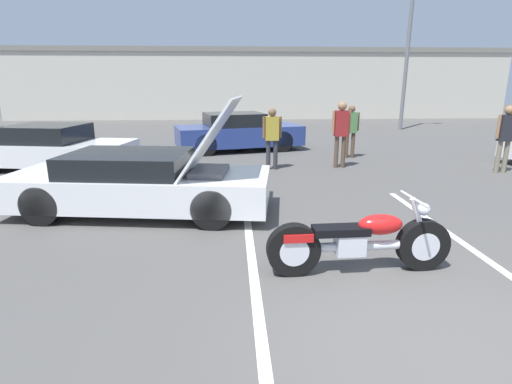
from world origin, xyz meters
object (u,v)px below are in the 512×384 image
at_px(motorcycle, 359,242).
at_px(spectator_midground, 506,133).
at_px(parked_car_left_row, 53,148).
at_px(spectator_by_show_car, 341,129).
at_px(spectator_near_motorcycle, 272,134).
at_px(light_pole, 410,39).
at_px(spectator_far_lot, 351,127).
at_px(parked_car_mid_row, 238,132).
at_px(show_car_hood_open, 141,183).

distance_m(motorcycle, spectator_midground, 7.76).
relative_size(parked_car_left_row, spectator_by_show_car, 2.44).
xyz_separation_m(spectator_near_motorcycle, spectator_by_show_car, (1.93, 0.12, 0.11)).
relative_size(light_pole, spectator_midground, 4.45).
bearing_deg(light_pole, parked_car_left_row, -147.81).
relative_size(motorcycle, spectator_far_lot, 1.44).
relative_size(spectator_by_show_car, spectator_far_lot, 1.11).
height_order(parked_car_mid_row, spectator_by_show_car, spectator_by_show_car).
xyz_separation_m(parked_car_mid_row, spectator_near_motorcycle, (0.87, -3.23, 0.36)).
distance_m(light_pole, spectator_near_motorcycle, 12.22).
height_order(spectator_near_motorcycle, spectator_by_show_car, spectator_by_show_car).
relative_size(motorcycle, spectator_near_motorcycle, 1.42).
xyz_separation_m(parked_car_left_row, spectator_near_motorcycle, (6.05, -0.51, 0.42)).
relative_size(light_pole, parked_car_left_row, 1.76).
height_order(parked_car_left_row, spectator_near_motorcycle, spectator_near_motorcycle).
xyz_separation_m(motorcycle, spectator_near_motorcycle, (-0.49, 6.22, 0.58)).
bearing_deg(spectator_by_show_car, motorcycle, -102.82).
bearing_deg(show_car_hood_open, motorcycle, -31.13).
distance_m(parked_car_mid_row, spectator_by_show_car, 4.22).
xyz_separation_m(motorcycle, parked_car_mid_row, (-1.36, 9.45, 0.22)).
bearing_deg(spectator_midground, show_car_hood_open, -162.27).
xyz_separation_m(parked_car_mid_row, spectator_far_lot, (3.50, -1.66, 0.34)).
bearing_deg(parked_car_left_row, spectator_midground, 3.96).
xyz_separation_m(light_pole, show_car_hood_open, (-10.27, -12.67, -3.72)).
relative_size(show_car_hood_open, spectator_midground, 2.77).
relative_size(parked_car_left_row, spectator_far_lot, 2.71).
bearing_deg(spectator_near_motorcycle, spectator_by_show_car, 3.44).
distance_m(light_pole, spectator_far_lot, 9.52).
bearing_deg(light_pole, spectator_near_motorcycle, -129.70).
distance_m(parked_car_mid_row, parked_car_left_row, 5.85).
bearing_deg(spectator_far_lot, spectator_near_motorcycle, -149.16).
relative_size(motorcycle, parked_car_mid_row, 0.51).
bearing_deg(spectator_by_show_car, light_pole, 57.98).
height_order(parked_car_mid_row, parked_car_left_row, parked_car_mid_row).
height_order(parked_car_mid_row, spectator_midground, spectator_midground).
height_order(motorcycle, spectator_midground, spectator_midground).
bearing_deg(motorcycle, parked_car_left_row, 132.07).
distance_m(spectator_near_motorcycle, spectator_far_lot, 3.07).
relative_size(motorcycle, parked_car_left_row, 0.53).
bearing_deg(spectator_by_show_car, spectator_near_motorcycle, -176.56).
distance_m(motorcycle, parked_car_mid_row, 9.55).
bearing_deg(spectator_by_show_car, spectator_midground, -12.83).
relative_size(spectator_by_show_car, spectator_midground, 1.04).
xyz_separation_m(motorcycle, spectator_by_show_car, (1.44, 6.33, 0.69)).
bearing_deg(spectator_far_lot, spectator_by_show_car, -115.88).
bearing_deg(parked_car_mid_row, spectator_near_motorcycle, -88.91).
bearing_deg(spectator_near_motorcycle, parked_car_mid_row, 105.05).
distance_m(show_car_hood_open, parked_car_left_row, 5.28).
bearing_deg(spectator_near_motorcycle, spectator_midground, -7.72).
distance_m(parked_car_mid_row, spectator_midground, 8.01).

